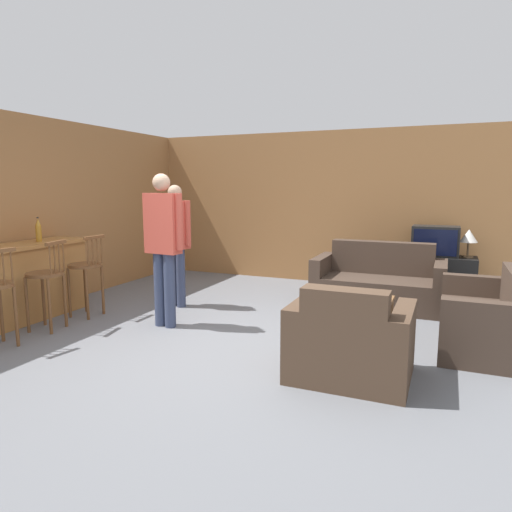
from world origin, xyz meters
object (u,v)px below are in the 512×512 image
Objects in this scene: bottle at (38,230)px; table_lamp at (469,237)px; bar_chair_far at (86,271)px; person_by_window at (176,238)px; armchair_near at (350,344)px; couch_far at (379,284)px; loveseat_right at (488,320)px; tv at (435,241)px; coffee_table at (363,307)px; tv_unit at (433,276)px; bar_chair_mid at (46,281)px; person_by_counter at (163,241)px.

bottle is 0.74× the size of table_lamp.
table_lamp is (4.54, 2.92, 0.34)m from bar_chair_far.
bar_chair_far is 0.62× the size of person_by_window.
bottle reaches higher than armchair_near.
couch_far reaches higher than loveseat_right.
person_by_window is (-3.28, -2.05, 0.12)m from tv.
person_by_window is at bearing 173.94° from coffee_table.
loveseat_right is (4.69, 0.65, -0.28)m from bar_chair_far.
bar_chair_far is 3.59m from armchair_near.
person_by_window is (-3.88, 0.22, 0.66)m from loveseat_right.
bar_chair_mid is at bearing -139.02° from tv_unit.
table_lamp is (1.02, 3.55, 0.62)m from armchair_near.
bottle reaches higher than tv_unit.
bar_chair_far is 0.58× the size of person_by_counter.
armchair_near is 3.59m from tv_unit.
table_lamp is (-0.15, 2.27, 0.62)m from loveseat_right.
coffee_table is 2.48m from tv.
coffee_table is (3.43, 0.58, -0.26)m from bar_chair_far.
bottle is 1.74m from person_by_window.
coffee_table is at bearing -6.06° from person_by_window.
table_lamp is at bearing 64.43° from coffee_table.
coffee_table is at bearing -115.57° from table_lamp.
table_lamp is at bearing 38.01° from bar_chair_mid.
person_by_counter is (1.18, 0.01, 0.45)m from bar_chair_far.
armchair_near is at bearing -99.03° from tv.
tv_unit is (0.56, 3.55, 0.00)m from armchair_near.
armchair_near is 1.73m from loveseat_right.
table_lamp is (4.54, 3.55, 0.34)m from bar_chair_mid.
bar_chair_mid is 5.78m from table_lamp.
bar_chair_far reaches higher than table_lamp.
bar_chair_mid is at bearing -118.51° from person_by_window.
loveseat_right is 5.37m from bottle.
armchair_near is 0.56× the size of person_by_counter.
couch_far is 1.46× the size of tv_unit.
armchair_near is 3.25× the size of bottle.
loveseat_right is at bearing 2.84° from coffee_table.
bar_chair_mid is 1.00× the size of bar_chair_far.
tv is at bearing 74.17° from coffee_table.
tv_unit is (0.69, 0.91, 0.00)m from couch_far.
tv is at bearing 44.95° from person_by_counter.
tv is at bearing 80.97° from armchair_near.
bar_chair_far is at bearing -170.32° from coffee_table.
tv_unit is 0.71× the size of person_by_window.
person_by_window reaches higher than table_lamp.
person_by_window is at bearing 113.60° from person_by_counter.
person_by_counter is at bearing -135.02° from tv_unit.
person_by_counter is at bearing -169.78° from loveseat_right.
table_lamp reaches higher than coffee_table.
tv_unit is (0.66, 2.33, -0.02)m from coffee_table.
armchair_near is at bearing 0.09° from bar_chair_mid.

